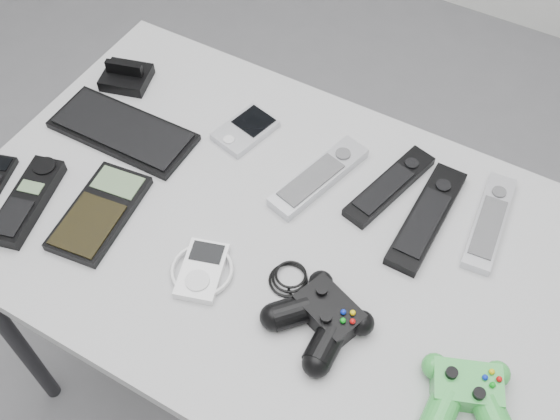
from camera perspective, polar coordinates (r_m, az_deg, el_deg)
The scene contains 14 objects.
floor at distance 1.75m, azimuth -3.22°, elevation -14.34°, with size 3.50×3.50×0.00m, color slate.
desk at distance 1.16m, azimuth -0.70°, elevation -3.32°, with size 1.06×0.68×0.71m.
pda_keyboard at distance 1.27m, azimuth -13.53°, elevation 6.76°, with size 0.27×0.12×0.02m, color black.
dock_bracket at distance 1.37m, azimuth -13.32°, elevation 11.56°, with size 0.09×0.08×0.05m, color black.
pda at distance 1.24m, azimuth -3.03°, elevation 7.00°, with size 0.07×0.11×0.02m, color #B7B8BE.
remote_silver_a at distance 1.16m, azimuth 3.42°, elevation 2.95°, with size 0.05×0.21×0.02m, color #B7B8BE.
remote_black_a at distance 1.17m, azimuth 9.54°, elevation 2.13°, with size 0.05×0.20×0.02m, color black.
remote_black_b at distance 1.14m, azimuth 12.68°, elevation -0.57°, with size 0.06×0.23×0.02m, color black.
remote_silver_b at distance 1.16m, azimuth 17.79°, elevation -0.94°, with size 0.05×0.21×0.02m, color silver.
cordless_handset at distance 1.21m, azimuth -21.14°, elevation 0.78°, with size 0.06×0.18×0.03m, color black.
calculator at distance 1.16m, azimuth -15.44°, elevation -0.17°, with size 0.10×0.19×0.02m, color black.
mp3_player at distance 1.06m, azimuth -6.81°, elevation -5.21°, with size 0.10×0.11×0.02m, color white.
controller_black at distance 1.00m, azimuth 3.67°, elevation -9.23°, with size 0.24×0.15×0.05m, color black, non-canonical shape.
controller_green at distance 0.98m, azimuth 15.99°, elevation -15.22°, with size 0.13×0.14×0.05m, color #268D3B, non-canonical shape.
Camera 1 is at (0.41, -0.52, 1.62)m, focal length 42.00 mm.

